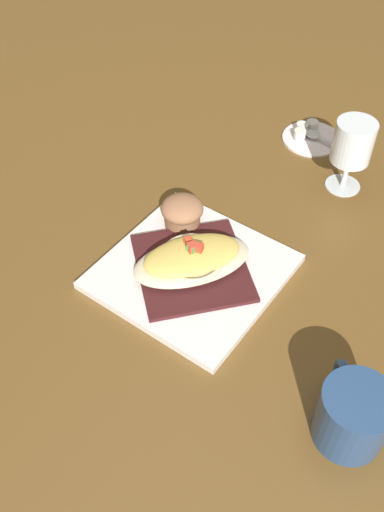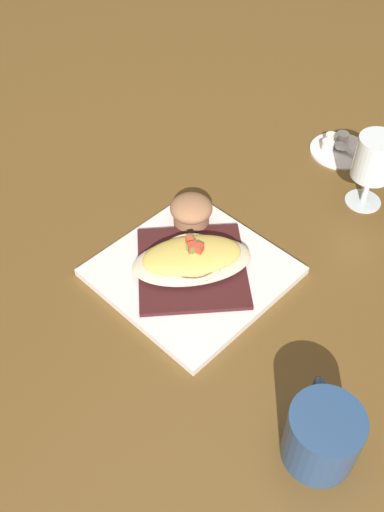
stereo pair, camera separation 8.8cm
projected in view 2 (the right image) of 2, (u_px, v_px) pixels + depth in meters
The scene contains 12 objects.
ground_plane at pixel (192, 274), 0.91m from camera, with size 2.60×2.60×0.00m, color brown.
square_plate at pixel (192, 272), 0.91m from camera, with size 0.26×0.26×0.01m, color white.
folded_napkin at pixel (192, 267), 0.90m from camera, with size 0.17×0.18×0.01m, color #40181A.
gratin_dish at pixel (192, 258), 0.89m from camera, with size 0.19×0.21×0.05m.
muffin at pixel (191, 211), 0.95m from camera, with size 0.07×0.07×0.05m.
coffee_mug at pixel (322, 437), 0.69m from camera, with size 0.10×0.11×0.09m.
stemmed_glass at pixel (374, 161), 0.97m from camera, with size 0.07×0.07×0.14m.
creamer_saucer at pixel (340, 150), 1.13m from camera, with size 0.12×0.12×0.01m, color white.
spoon at pixel (343, 147), 1.12m from camera, with size 0.09×0.03×0.01m.
creamer_cup_0 at pixel (342, 137), 1.14m from camera, with size 0.02×0.02×0.02m, color white.
creamer_cup_1 at pixel (331, 138), 1.13m from camera, with size 0.02×0.02×0.02m, color white.
creamer_cup_2 at pixel (328, 144), 1.12m from camera, with size 0.02×0.02×0.02m, color white.
Camera 2 is at (-0.42, 0.43, 0.69)m, focal length 40.23 mm.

